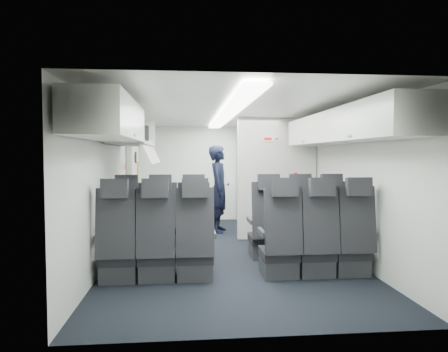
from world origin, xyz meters
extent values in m
cube|color=black|center=(0.00, 0.00, -0.01)|extent=(3.40, 6.00, 0.01)
cube|color=white|center=(0.00, 0.00, 2.15)|extent=(3.40, 6.00, 0.01)
cube|color=silver|center=(0.00, 3.00, 1.07)|extent=(3.40, 0.01, 2.15)
cube|color=silver|center=(0.00, -3.00, 1.07)|extent=(3.40, 0.01, 2.15)
cube|color=silver|center=(-1.70, 0.00, 1.07)|extent=(0.01, 6.00, 2.15)
cube|color=silver|center=(1.70, 0.00, 1.07)|extent=(0.01, 6.00, 2.15)
cube|color=white|center=(0.00, 0.00, 2.11)|extent=(0.25, 5.52, 0.03)
cube|color=black|center=(-1.42, -0.45, 0.27)|extent=(0.44, 0.46, 0.12)
cube|color=#2D2D33|center=(-1.42, -0.45, 0.11)|extent=(0.42, 0.42, 0.22)
cube|color=black|center=(-1.42, -0.67, 0.72)|extent=(0.44, 0.20, 0.80)
cube|color=black|center=(-1.42, -0.72, 1.12)|extent=(0.30, 0.12, 0.23)
cube|color=#2D2D33|center=(-1.64, -0.48, 0.55)|extent=(0.05, 0.40, 0.06)
cube|color=#2D2D33|center=(-1.20, -0.48, 0.55)|extent=(0.05, 0.40, 0.06)
cube|color=black|center=(-0.97, -0.45, 0.27)|extent=(0.44, 0.46, 0.12)
cube|color=#2D2D33|center=(-0.97, -0.45, 0.11)|extent=(0.42, 0.42, 0.22)
cube|color=black|center=(-0.97, -0.67, 0.72)|extent=(0.44, 0.20, 0.80)
cube|color=black|center=(-0.97, -0.72, 1.12)|extent=(0.30, 0.12, 0.23)
cube|color=#2D2D33|center=(-1.19, -0.48, 0.55)|extent=(0.05, 0.40, 0.06)
cube|color=#2D2D33|center=(-0.75, -0.48, 0.55)|extent=(0.05, 0.40, 0.06)
cube|color=black|center=(-0.52, -0.45, 0.27)|extent=(0.44, 0.46, 0.12)
cube|color=#2D2D33|center=(-0.52, -0.45, 0.11)|extent=(0.42, 0.42, 0.22)
cube|color=black|center=(-0.52, -0.67, 0.72)|extent=(0.44, 0.20, 0.80)
cube|color=black|center=(-0.52, -0.72, 1.12)|extent=(0.30, 0.12, 0.23)
cube|color=#2D2D33|center=(-0.74, -0.48, 0.55)|extent=(0.05, 0.40, 0.06)
cube|color=#2D2D33|center=(-0.30, -0.48, 0.55)|extent=(0.05, 0.40, 0.06)
cube|color=black|center=(0.52, -0.45, 0.27)|extent=(0.44, 0.46, 0.12)
cube|color=#2D2D33|center=(0.52, -0.45, 0.11)|extent=(0.42, 0.42, 0.22)
cube|color=black|center=(0.52, -0.67, 0.72)|extent=(0.44, 0.20, 0.80)
cube|color=black|center=(0.52, -0.72, 1.12)|extent=(0.30, 0.12, 0.23)
cube|color=#2D2D33|center=(0.30, -0.48, 0.55)|extent=(0.05, 0.40, 0.06)
cube|color=#2D2D33|center=(0.74, -0.48, 0.55)|extent=(0.05, 0.40, 0.06)
cube|color=black|center=(0.97, -0.45, 0.27)|extent=(0.44, 0.46, 0.12)
cube|color=#2D2D33|center=(0.97, -0.45, 0.11)|extent=(0.42, 0.42, 0.22)
cube|color=black|center=(0.97, -0.67, 0.72)|extent=(0.44, 0.20, 0.80)
cube|color=black|center=(0.97, -0.72, 1.12)|extent=(0.30, 0.12, 0.23)
cube|color=#2D2D33|center=(0.75, -0.48, 0.55)|extent=(0.05, 0.40, 0.06)
cube|color=#2D2D33|center=(1.19, -0.48, 0.55)|extent=(0.05, 0.40, 0.06)
cube|color=black|center=(1.42, -0.45, 0.27)|extent=(0.44, 0.46, 0.12)
cube|color=#2D2D33|center=(1.42, -0.45, 0.11)|extent=(0.42, 0.42, 0.22)
cube|color=black|center=(1.42, -0.67, 0.72)|extent=(0.44, 0.20, 0.80)
cube|color=black|center=(1.42, -0.72, 1.12)|extent=(0.30, 0.12, 0.23)
cube|color=#2D2D33|center=(1.20, -0.48, 0.55)|extent=(0.05, 0.40, 0.06)
cube|color=#2D2D33|center=(1.64, -0.48, 0.55)|extent=(0.05, 0.40, 0.06)
cube|color=black|center=(-1.42, -1.35, 0.27)|extent=(0.44, 0.46, 0.12)
cube|color=#2D2D33|center=(-1.42, -1.35, 0.11)|extent=(0.42, 0.42, 0.22)
cube|color=black|center=(-1.42, -1.57, 0.72)|extent=(0.44, 0.20, 0.80)
cube|color=black|center=(-1.42, -1.62, 1.12)|extent=(0.30, 0.12, 0.23)
cube|color=#2D2D33|center=(-1.64, -1.38, 0.55)|extent=(0.05, 0.40, 0.06)
cube|color=#2D2D33|center=(-1.20, -1.38, 0.55)|extent=(0.05, 0.40, 0.06)
cube|color=black|center=(-0.97, -1.35, 0.27)|extent=(0.44, 0.46, 0.12)
cube|color=#2D2D33|center=(-0.97, -1.35, 0.11)|extent=(0.42, 0.42, 0.22)
cube|color=black|center=(-0.97, -1.57, 0.72)|extent=(0.44, 0.20, 0.80)
cube|color=black|center=(-0.97, -1.62, 1.12)|extent=(0.30, 0.12, 0.23)
cube|color=#2D2D33|center=(-1.19, -1.38, 0.55)|extent=(0.05, 0.40, 0.06)
cube|color=#2D2D33|center=(-0.75, -1.38, 0.55)|extent=(0.05, 0.40, 0.06)
cube|color=black|center=(-0.52, -1.35, 0.27)|extent=(0.44, 0.46, 0.12)
cube|color=#2D2D33|center=(-0.52, -1.35, 0.11)|extent=(0.42, 0.42, 0.22)
cube|color=black|center=(-0.52, -1.57, 0.72)|extent=(0.44, 0.20, 0.80)
cube|color=black|center=(-0.52, -1.62, 1.12)|extent=(0.30, 0.12, 0.23)
cube|color=#2D2D33|center=(-0.74, -1.38, 0.55)|extent=(0.05, 0.40, 0.06)
cube|color=#2D2D33|center=(-0.30, -1.38, 0.55)|extent=(0.05, 0.40, 0.06)
cube|color=black|center=(0.52, -1.35, 0.27)|extent=(0.44, 0.46, 0.12)
cube|color=#2D2D33|center=(0.52, -1.35, 0.11)|extent=(0.42, 0.42, 0.22)
cube|color=black|center=(0.52, -1.57, 0.72)|extent=(0.44, 0.20, 0.80)
cube|color=black|center=(0.52, -1.62, 1.12)|extent=(0.30, 0.12, 0.23)
cube|color=#2D2D33|center=(0.30, -1.38, 0.55)|extent=(0.05, 0.40, 0.06)
cube|color=#2D2D33|center=(0.74, -1.38, 0.55)|extent=(0.05, 0.40, 0.06)
cube|color=black|center=(0.97, -1.35, 0.27)|extent=(0.44, 0.46, 0.12)
cube|color=#2D2D33|center=(0.97, -1.35, 0.11)|extent=(0.42, 0.42, 0.22)
cube|color=black|center=(0.97, -1.57, 0.72)|extent=(0.44, 0.20, 0.80)
cube|color=black|center=(0.97, -1.62, 1.12)|extent=(0.30, 0.12, 0.23)
cube|color=#2D2D33|center=(0.75, -1.38, 0.55)|extent=(0.05, 0.40, 0.06)
cube|color=#2D2D33|center=(1.19, -1.38, 0.55)|extent=(0.05, 0.40, 0.06)
cube|color=black|center=(1.42, -1.35, 0.27)|extent=(0.44, 0.46, 0.12)
cube|color=#2D2D33|center=(1.42, -1.35, 0.11)|extent=(0.42, 0.42, 0.22)
cube|color=black|center=(1.42, -1.57, 0.72)|extent=(0.44, 0.20, 0.80)
cube|color=black|center=(1.42, -1.62, 1.12)|extent=(0.30, 0.12, 0.23)
cube|color=#2D2D33|center=(1.20, -1.38, 0.55)|extent=(0.05, 0.40, 0.06)
cube|color=#2D2D33|center=(1.64, -1.38, 0.55)|extent=(0.05, 0.40, 0.06)
cube|color=white|center=(-1.40, -2.00, 1.86)|extent=(0.52, 1.80, 0.40)
cylinder|color=slate|center=(-1.15, -2.00, 1.70)|extent=(0.04, 0.10, 0.04)
cube|color=#9E9E93|center=(-1.40, -0.25, 1.66)|extent=(0.52, 1.70, 0.04)
cube|color=white|center=(-1.66, -0.25, 1.86)|extent=(0.06, 1.70, 0.44)
cube|color=white|center=(-1.40, -1.08, 1.86)|extent=(0.52, 0.04, 0.40)
cube|color=white|center=(-1.40, 0.58, 1.86)|extent=(0.52, 0.04, 0.40)
cube|color=white|center=(-1.15, -0.25, 1.55)|extent=(0.21, 1.61, 0.38)
cube|color=white|center=(1.40, -2.00, 1.86)|extent=(0.52, 1.80, 0.40)
cylinder|color=slate|center=(1.15, -2.00, 1.70)|extent=(0.04, 0.10, 0.04)
cube|color=white|center=(1.40, -0.25, 1.86)|extent=(0.52, 1.70, 0.40)
cylinder|color=slate|center=(1.15, -0.25, 1.70)|extent=(0.04, 0.10, 0.04)
cube|color=silver|center=(0.98, 0.80, 1.07)|extent=(1.40, 0.12, 2.13)
cube|color=white|center=(0.85, 0.73, 1.78)|extent=(0.24, 0.01, 0.10)
cube|color=red|center=(0.80, 0.72, 1.78)|extent=(0.13, 0.01, 0.04)
cube|color=red|center=(0.95, 0.72, 1.78)|extent=(0.05, 0.01, 0.03)
cylinder|color=white|center=(1.30, 0.73, 1.15)|extent=(0.11, 0.01, 0.11)
cylinder|color=red|center=(1.30, 0.72, 1.15)|extent=(0.09, 0.01, 0.09)
cube|color=#939399|center=(0.95, 2.72, 0.95)|extent=(0.85, 0.50, 1.90)
cube|color=#3F3F42|center=(0.95, 2.46, 0.50)|extent=(0.80, 0.01, 0.02)
cube|color=#3F3F42|center=(0.95, 2.46, 1.00)|extent=(0.80, 0.01, 0.02)
cube|color=#3F3F42|center=(0.95, 2.46, 1.50)|extent=(0.80, 0.01, 0.02)
cube|color=silver|center=(-1.64, 1.55, 0.95)|extent=(0.10, 0.92, 1.86)
cylinder|color=black|center=(-1.58, 1.55, 1.45)|extent=(0.03, 0.22, 0.22)
cube|color=gold|center=(-1.58, 1.85, 1.00)|extent=(0.02, 0.10, 0.75)
cylinder|color=white|center=(-1.67, 0.80, 1.30)|extent=(0.01, 0.11, 0.11)
cylinder|color=red|center=(-1.66, 0.80, 1.30)|extent=(0.01, 0.09, 0.09)
imported|color=black|center=(0.01, 1.55, 0.84)|extent=(0.52, 0.69, 1.69)
cube|color=black|center=(-1.37, -0.30, 1.81)|extent=(0.42, 0.34, 0.22)
cube|color=white|center=(0.20, 1.50, 1.03)|extent=(0.21, 0.06, 0.15)
camera|label=1|loc=(-0.61, -6.16, 1.50)|focal=32.00mm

